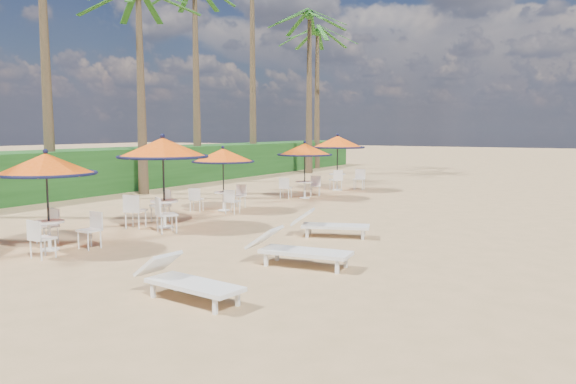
% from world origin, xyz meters
% --- Properties ---
extents(ground, '(160.00, 160.00, 0.00)m').
position_xyz_m(ground, '(0.00, 0.00, 0.00)').
color(ground, tan).
rests_on(ground, ground).
extents(scrub_hedge, '(3.00, 40.00, 1.80)m').
position_xyz_m(scrub_hedge, '(-13.50, 11.00, 0.90)').
color(scrub_hedge, '#194716').
rests_on(scrub_hedge, ground).
extents(station_0, '(2.13, 2.13, 2.22)m').
position_xyz_m(station_0, '(-4.92, -0.19, 1.62)').
color(station_0, black).
rests_on(station_0, ground).
extents(station_1, '(2.42, 2.42, 2.52)m').
position_xyz_m(station_1, '(-4.79, 3.18, 1.84)').
color(station_1, black).
rests_on(station_1, ground).
extents(station_2, '(2.03, 2.07, 2.12)m').
position_xyz_m(station_2, '(-5.28, 6.54, 1.55)').
color(station_2, black).
rests_on(station_2, ground).
extents(station_3, '(2.12, 2.12, 2.21)m').
position_xyz_m(station_3, '(-4.65, 10.87, 1.68)').
color(station_3, black).
rests_on(station_3, ground).
extents(station_4, '(2.37, 2.37, 2.47)m').
position_xyz_m(station_4, '(-4.73, 14.14, 1.88)').
color(station_4, black).
rests_on(station_4, ground).
extents(lounger_near, '(1.96, 0.80, 0.68)m').
position_xyz_m(lounger_near, '(-0.00, -1.49, 0.32)').
color(lounger_near, white).
rests_on(lounger_near, ground).
extents(lounger_mid, '(2.10, 0.88, 0.73)m').
position_xyz_m(lounger_mid, '(0.41, 1.25, 0.34)').
color(lounger_mid, white).
rests_on(lounger_mid, ground).
extents(lounger_far, '(2.00, 1.21, 0.69)m').
position_xyz_m(lounger_far, '(-0.37, 4.24, 0.32)').
color(lounger_far, white).
rests_on(lounger_far, ground).
extents(palm_3, '(5.00, 5.00, 8.26)m').
position_xyz_m(palm_3, '(-11.03, 8.79, 7.51)').
color(palm_3, brown).
rests_on(palm_3, ground).
extents(palm_6, '(5.00, 5.00, 9.65)m').
position_xyz_m(palm_6, '(-10.44, 22.08, 8.83)').
color(palm_6, brown).
rests_on(palm_6, ground).
extents(palm_7, '(5.00, 5.00, 9.37)m').
position_xyz_m(palm_7, '(-11.97, 26.09, 8.56)').
color(palm_7, brown).
rests_on(palm_7, ground).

